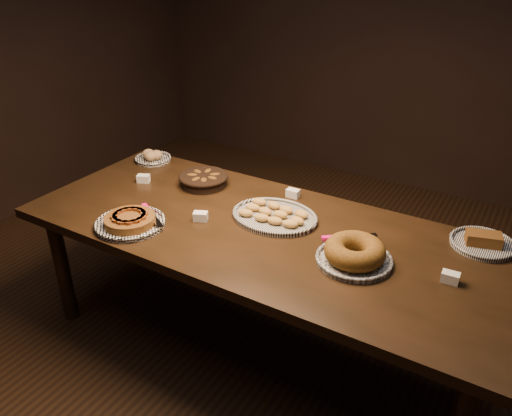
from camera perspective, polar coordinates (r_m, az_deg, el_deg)
The scene contains 9 objects.
ground at distance 2.89m, azimuth 0.35°, elevation -15.17°, with size 5.00×5.00×0.00m, color black.
buffet_table at distance 2.48m, azimuth 0.39°, elevation -3.68°, with size 2.40×1.00×0.75m.
apple_tart_plate at distance 2.52m, azimuth -14.17°, elevation -1.49°, with size 0.35×0.34×0.07m.
madeleine_platter at distance 2.51m, azimuth 2.11°, elevation -0.84°, with size 0.44×0.36×0.05m.
bundt_cake_plate at distance 2.20m, azimuth 11.18°, elevation -5.12°, with size 0.36×0.41×0.10m.
croissant_basket at distance 2.87m, azimuth -6.00°, elevation 3.34°, with size 0.28×0.28×0.07m.
bread_roll_plate at distance 3.27m, azimuth -11.74°, elevation 5.72°, with size 0.23×0.23×0.07m.
loaf_plate at distance 2.51m, azimuth 24.48°, elevation -3.58°, with size 0.29×0.29×0.07m.
tent_cards at distance 2.48m, azimuth 2.18°, elevation -1.11°, with size 1.82×0.53×0.04m.
Camera 1 is at (1.08, -1.82, 1.97)m, focal length 35.00 mm.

